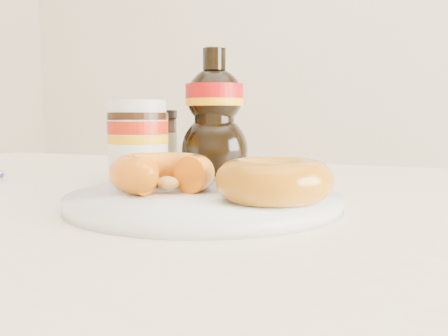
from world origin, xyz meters
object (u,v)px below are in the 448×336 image
at_px(plate, 204,200).
at_px(dark_jar, 156,145).
at_px(donut_bitten, 163,173).
at_px(dining_table, 163,262).
at_px(nutella_jar, 138,140).
at_px(syrup_bottle, 214,116).
at_px(donut_whole, 274,180).

bearing_deg(plate, dark_jar, 132.23).
bearing_deg(donut_bitten, plate, 7.90).
bearing_deg(plate, dining_table, 145.32).
xyz_separation_m(dining_table, plate, (0.08, -0.06, 0.09)).
height_order(donut_bitten, nutella_jar, nutella_jar).
bearing_deg(syrup_bottle, donut_bitten, -82.77).
height_order(dining_table, nutella_jar, nutella_jar).
xyz_separation_m(donut_bitten, dark_jar, (-0.12, 0.19, 0.02)).
relative_size(plate, syrup_bottle, 1.51).
bearing_deg(donut_whole, plate, 169.84).
relative_size(donut_bitten, dark_jar, 1.09).
xyz_separation_m(donut_whole, nutella_jar, (-0.23, 0.12, 0.03)).
relative_size(plate, nutella_jar, 2.47).
xyz_separation_m(donut_bitten, nutella_jar, (-0.10, 0.11, 0.03)).
bearing_deg(plate, nutella_jar, 144.35).
bearing_deg(dining_table, dark_jar, 123.74).
distance_m(donut_bitten, syrup_bottle, 0.19).
xyz_separation_m(plate, donut_whole, (0.08, -0.01, 0.03)).
height_order(dining_table, dark_jar, dark_jar).
height_order(plate, nutella_jar, nutella_jar).
distance_m(dining_table, plate, 0.14).
distance_m(plate, dark_jar, 0.26).
bearing_deg(syrup_bottle, plate, -68.35).
bearing_deg(dark_jar, plate, -47.77).
bearing_deg(donut_bitten, syrup_bottle, 103.81).
height_order(plate, dark_jar, dark_jar).
height_order(syrup_bottle, dark_jar, syrup_bottle).
relative_size(dining_table, donut_whole, 12.92).
relative_size(donut_bitten, nutella_jar, 0.98).
xyz_separation_m(dining_table, donut_whole, (0.16, -0.07, 0.12)).
bearing_deg(donut_bitten, donut_whole, 0.71).
bearing_deg(donut_bitten, dark_jar, 129.61).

